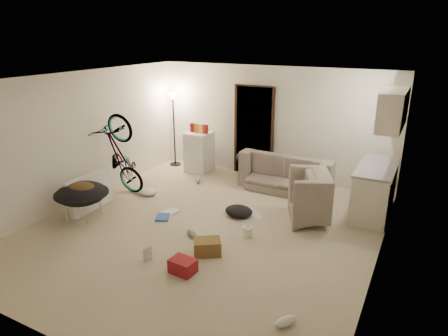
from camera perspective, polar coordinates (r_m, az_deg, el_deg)
The scene contains 36 objects.
floor at distance 6.89m, azimuth -2.85°, elevation -8.70°, with size 5.50×6.00×0.02m, color #C4B797.
ceiling at distance 6.15m, azimuth -3.23°, elevation 12.63°, with size 5.50×6.00×0.02m, color white.
wall_back at distance 9.04m, azimuth 6.80°, elevation 6.41°, with size 5.50×0.02×2.50m, color white.
wall_front at distance 4.31m, azimuth -24.20°, elevation -9.44°, with size 5.50×0.02×2.50m, color white.
wall_left at distance 8.12m, azimuth -20.07°, elevation 3.99°, with size 0.02×6.00×2.50m, color white.
wall_right at distance 5.60m, azimuth 22.11°, elevation -2.69°, with size 0.02×6.00×2.50m, color white.
doorway at distance 9.20m, azimuth 4.33°, elevation 5.24°, with size 0.85×0.10×2.04m, color black.
door_trim at distance 9.17m, azimuth 4.25°, elevation 5.20°, with size 0.97×0.04×2.10m, color #311C11.
floor_lamp at distance 9.82m, azimuth -7.25°, elevation 7.73°, with size 0.28×0.28×1.81m.
kitchen_counter at distance 7.77m, azimuth 20.70°, elevation -3.02°, with size 0.60×1.50×0.88m, color beige.
counter_top at distance 7.62m, azimuth 21.10°, elevation 0.19°, with size 0.64×1.54×0.04m, color gray.
kitchen_uppers at distance 7.37m, azimuth 23.06°, elevation 7.80°, with size 0.38×1.40×0.65m, color beige.
sofa at distance 8.59m, azimuth 9.13°, elevation -1.04°, with size 1.97×0.77×0.57m, color #39413A.
armchair at distance 7.26m, azimuth 14.58°, elevation -4.90°, with size 1.00×0.87×0.65m, color #39413A.
bicycle at distance 8.43m, azimuth -14.39°, elevation -0.58°, with size 0.60×1.73×0.91m, color black.
book_asset at distance 6.06m, azimuth -11.42°, elevation -13.03°, with size 0.16×0.22×0.02m, color maroon.
mini_fridge at distance 9.53m, azimuth -3.58°, elevation 2.32°, with size 0.55×0.55×0.94m, color white.
snack_box_0 at distance 9.48m, azimuth -4.53°, elevation 5.52°, with size 0.10×0.07×0.30m, color maroon.
snack_box_1 at distance 9.42m, azimuth -3.91°, elevation 5.45°, with size 0.10×0.07×0.30m, color orange.
snack_box_2 at distance 9.36m, azimuth -3.28°, elevation 5.37°, with size 0.10×0.07×0.30m, color yellow.
snack_box_3 at distance 9.30m, azimuth -2.64°, elevation 5.29°, with size 0.10×0.07×0.30m, color maroon.
saucer_chair at distance 7.49m, azimuth -19.60°, elevation -4.07°, with size 0.94×0.94×0.67m.
hoodie at distance 7.37m, azimuth -19.67°, elevation -2.80°, with size 0.48×0.40×0.22m, color #483018.
sofa_drape at distance 8.83m, azimuth 3.39°, elevation 1.46°, with size 0.56×0.46×0.28m, color black.
tv_box at distance 7.87m, azimuth -18.71°, elevation -3.34°, with size 0.12×1.02×0.67m, color silver.
drink_case_a at distance 6.11m, azimuth -2.40°, elevation -11.19°, with size 0.40×0.29×0.23m, color brown.
drink_case_b at distance 5.72m, azimuth -5.91°, elevation -13.75°, with size 0.35×0.26×0.20m, color maroon.
juicer at distance 6.60m, azimuth 3.40°, elevation -8.95°, with size 0.17×0.17×0.24m.
newspaper at distance 7.39m, azimuth 3.44°, elevation -6.60°, with size 0.42×0.55×0.01m, color beige.
book_blue at distance 7.32m, azimuth -8.78°, elevation -6.96°, with size 0.23×0.31×0.03m, color #3057B0.
book_white at distance 7.51m, azimuth -7.55°, elevation -6.20°, with size 0.22×0.28×0.03m, color silver.
shoe_1 at distance 8.88m, azimuth -3.74°, elevation -1.84°, with size 0.24×0.10×0.09m, color slate.
shoe_3 at distance 6.63m, azimuth -4.61°, elevation -9.33°, with size 0.26×0.11×0.10m, color slate.
shoe_4 at distance 4.91m, azimuth 8.78°, elevation -20.82°, with size 0.30×0.12×0.11m, color white.
clothes_lump_a at distance 7.30m, azimuth 2.13°, elevation -6.18°, with size 0.53×0.45×0.17m, color black.
clothes_lump_c at distance 8.37m, azimuth -10.83°, elevation -3.36°, with size 0.39×0.33×0.12m, color silver.
Camera 1 is at (3.14, -5.24, 3.17)m, focal length 32.00 mm.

